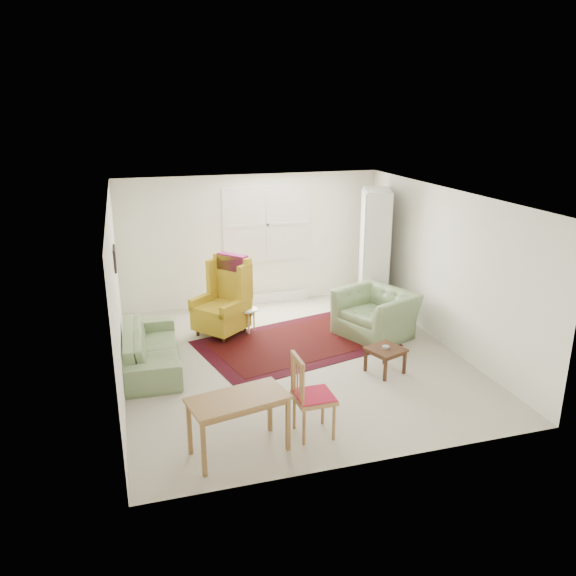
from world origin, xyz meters
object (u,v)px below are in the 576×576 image
object	(u,v)px
armchair	(376,309)
desk	(239,425)
sofa	(151,341)
desk_chair	(314,395)
cabinet	(375,251)
coffee_table	(385,360)
stool	(248,320)
wingback_chair	(220,297)

from	to	relation	value
armchair	desk	bearing A→B (deg)	-71.02
sofa	desk_chair	distance (m)	2.96
cabinet	desk_chair	xyz separation A→B (m)	(-2.48, -3.78, -0.62)
sofa	desk	bearing A→B (deg)	-160.53
coffee_table	stool	world-z (taller)	stool
armchair	desk_chair	size ratio (longest dim) A/B	1.15
wingback_chair	coffee_table	xyz separation A→B (m)	(2.02, -2.11, -0.47)
sofa	desk_chair	size ratio (longest dim) A/B	1.93
armchair	coffee_table	bearing A→B (deg)	-42.98
stool	wingback_chair	bearing A→B (deg)	173.04
desk_chair	cabinet	bearing A→B (deg)	-34.03
desk_chair	sofa	bearing A→B (deg)	34.47
armchair	stool	world-z (taller)	armchair
wingback_chair	desk_chair	xyz separation A→B (m)	(0.50, -3.35, -0.15)
coffee_table	cabinet	distance (m)	2.87
sofa	armchair	size ratio (longest dim) A/B	1.67
sofa	coffee_table	xyz separation A→B (m)	(3.22, -1.18, -0.21)
stool	desk_chair	xyz separation A→B (m)	(0.05, -3.30, 0.30)
stool	desk	distance (m)	3.51
desk	desk_chair	size ratio (longest dim) A/B	1.05
desk	coffee_table	bearing A→B (deg)	29.03
armchair	wingback_chair	distance (m)	2.61
stool	desk_chair	world-z (taller)	desk_chair
cabinet	desk_chair	size ratio (longest dim) A/B	2.22
sofa	coffee_table	distance (m)	3.44
armchair	coffee_table	distance (m)	1.44
wingback_chair	desk_chair	world-z (taller)	wingback_chair
stool	cabinet	distance (m)	2.73
stool	sofa	bearing A→B (deg)	-152.15
coffee_table	stool	size ratio (longest dim) A/B	1.10
coffee_table	cabinet	size ratio (longest dim) A/B	0.21
wingback_chair	desk	distance (m)	3.50
cabinet	armchair	bearing A→B (deg)	-93.34
sofa	desk	world-z (taller)	sofa
armchair	desk_chair	world-z (taller)	desk_chair
stool	cabinet	bearing A→B (deg)	10.77
wingback_chair	desk_chair	bearing A→B (deg)	-31.25
coffee_table	wingback_chair	bearing A→B (deg)	133.69
sofa	stool	xyz separation A→B (m)	(1.66, 0.88, -0.18)
desk	desk_chair	bearing A→B (deg)	6.68
sofa	desk	size ratio (longest dim) A/B	1.83
sofa	stool	world-z (taller)	sofa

